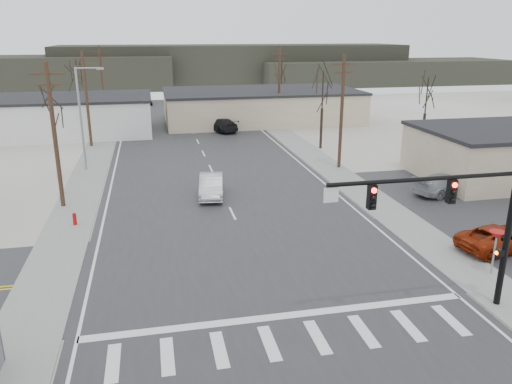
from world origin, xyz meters
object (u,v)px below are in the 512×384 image
(traffic_signal_mast, at_px, (472,211))
(fire_hydrant, at_px, (75,219))
(car_parked_red, at_px, (500,238))
(car_far_b, at_px, (146,101))
(car_parked_silver, at_px, (446,184))
(sedan_crossing, at_px, (211,186))
(car_far_a, at_px, (220,125))

(traffic_signal_mast, relative_size, fire_hydrant, 10.29)
(car_parked_red, bearing_deg, car_far_b, 6.70)
(fire_hydrant, relative_size, car_parked_silver, 0.16)
(traffic_signal_mast, bearing_deg, car_parked_red, 41.53)
(sedan_crossing, bearing_deg, car_parked_red, -33.81)
(fire_hydrant, xyz_separation_m, car_parked_red, (23.97, -9.00, 0.28))
(car_parked_red, bearing_deg, traffic_signal_mast, 121.68)
(traffic_signal_mast, height_order, car_far_b, traffic_signal_mast)
(fire_hydrant, distance_m, car_far_b, 56.18)
(fire_hydrant, height_order, car_parked_red, car_parked_red)
(car_parked_red, height_order, car_parked_silver, car_parked_silver)
(sedan_crossing, height_order, car_parked_red, sedan_crossing)
(car_parked_silver, bearing_deg, fire_hydrant, 78.21)
(traffic_signal_mast, height_order, car_parked_red, traffic_signal_mast)
(sedan_crossing, bearing_deg, car_far_a, 88.25)
(traffic_signal_mast, distance_m, car_far_a, 44.14)
(car_parked_red, bearing_deg, car_parked_silver, -25.70)
(traffic_signal_mast, bearing_deg, car_parked_silver, 60.06)
(traffic_signal_mast, xyz_separation_m, sedan_crossing, (-8.82, 18.28, -3.82))
(fire_hydrant, height_order, car_far_b, car_far_b)
(car_far_b, bearing_deg, fire_hydrant, -102.45)
(sedan_crossing, bearing_deg, traffic_signal_mast, -56.39)
(car_far_a, distance_m, car_parked_red, 39.91)
(car_far_a, distance_m, car_far_b, 27.91)
(sedan_crossing, distance_m, car_parked_silver, 17.79)
(traffic_signal_mast, relative_size, car_parked_red, 1.78)
(fire_hydrant, bearing_deg, car_far_a, 65.30)
(traffic_signal_mast, xyz_separation_m, car_parked_silver, (8.67, 15.06, -3.87))
(sedan_crossing, bearing_deg, fire_hydrant, -148.41)
(car_far_a, relative_size, car_parked_red, 1.13)
(car_far_b, bearing_deg, sedan_crossing, -92.61)
(sedan_crossing, height_order, car_far_b, sedan_crossing)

